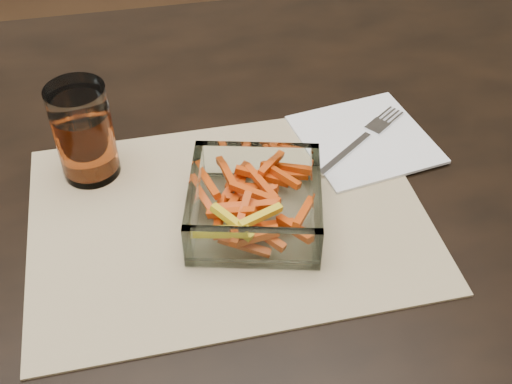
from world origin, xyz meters
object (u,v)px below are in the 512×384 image
dining_table (190,229)px  glass_bowl (255,206)px  tumbler (84,135)px  fork (364,138)px

dining_table → glass_bowl: size_ratio=9.21×
tumbler → fork: (0.35, -0.01, -0.05)m
dining_table → glass_bowl: glass_bowl is taller
dining_table → tumbler: (-0.11, 0.04, 0.15)m
dining_table → glass_bowl: bearing=-50.8°
dining_table → tumbler: size_ratio=13.17×
dining_table → fork: fork is taller
dining_table → glass_bowl: (0.07, -0.09, 0.11)m
glass_bowl → tumbler: size_ratio=1.43×
tumbler → fork: 0.35m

